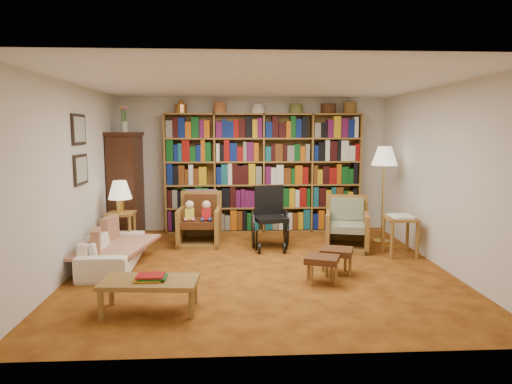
{
  "coord_description": "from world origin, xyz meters",
  "views": [
    {
      "loc": [
        -0.4,
        -6.11,
        1.88
      ],
      "look_at": [
        -0.03,
        0.6,
        0.98
      ],
      "focal_mm": 32.0,
      "sensor_mm": 36.0,
      "label": 1
    }
  ],
  "objects": [
    {
      "name": "side_table_papers",
      "position": [
        2.15,
        0.51,
        0.48
      ],
      "size": [
        0.51,
        0.51,
        0.62
      ],
      "color": "olive",
      "rests_on": "floor"
    },
    {
      "name": "ceiling",
      "position": [
        0.0,
        0.0,
        2.5
      ],
      "size": [
        5.0,
        5.0,
        0.0
      ],
      "primitive_type": "plane",
      "rotation": [
        3.14,
        0.0,
        0.0
      ],
      "color": "white",
      "rests_on": "wall_back"
    },
    {
      "name": "floor",
      "position": [
        0.0,
        0.0,
        0.0
      ],
      "size": [
        5.0,
        5.0,
        0.0
      ],
      "primitive_type": "plane",
      "color": "#9C5818",
      "rests_on": "ground"
    },
    {
      "name": "framed_pictures",
      "position": [
        -2.48,
        0.3,
        1.62
      ],
      "size": [
        0.03,
        0.52,
        0.97
      ],
      "color": "black",
      "rests_on": "wall_left"
    },
    {
      "name": "wheelchair",
      "position": [
        0.22,
        1.12,
        0.45
      ],
      "size": [
        0.58,
        0.8,
        1.0
      ],
      "color": "black",
      "rests_on": "floor"
    },
    {
      "name": "sofa",
      "position": [
        -2.05,
        0.18,
        0.24
      ],
      "size": [
        1.63,
        0.68,
        0.47
      ],
      "primitive_type": "imported",
      "rotation": [
        0.0,
        0.0,
        1.6
      ],
      "color": "white",
      "rests_on": "floor"
    },
    {
      "name": "wall_left",
      "position": [
        -2.5,
        0.0,
        1.25
      ],
      "size": [
        0.0,
        5.0,
        5.0
      ],
      "primitive_type": "plane",
      "rotation": [
        1.57,
        0.0,
        1.57
      ],
      "color": "silver",
      "rests_on": "floor"
    },
    {
      "name": "wall_right",
      "position": [
        2.5,
        0.0,
        1.25
      ],
      "size": [
        0.0,
        5.0,
        5.0
      ],
      "primitive_type": "plane",
      "rotation": [
        1.57,
        0.0,
        -1.57
      ],
      "color": "silver",
      "rests_on": "floor"
    },
    {
      "name": "armchair_sage",
      "position": [
        1.43,
        1.0,
        0.32
      ],
      "size": [
        0.83,
        0.84,
        0.84
      ],
      "color": "olive",
      "rests_on": "floor"
    },
    {
      "name": "armchair_leather",
      "position": [
        -0.93,
        1.42,
        0.36
      ],
      "size": [
        0.73,
        0.77,
        0.88
      ],
      "color": "olive",
      "rests_on": "floor"
    },
    {
      "name": "bookshelf",
      "position": [
        0.2,
        2.33,
        1.17
      ],
      "size": [
        3.6,
        0.3,
        2.42
      ],
      "color": "olive",
      "rests_on": "floor"
    },
    {
      "name": "coffee_table",
      "position": [
        -1.26,
        -1.48,
        0.3
      ],
      "size": [
        1.03,
        0.57,
        0.4
      ],
      "color": "olive",
      "rests_on": "floor"
    },
    {
      "name": "cushion_right",
      "position": [
        -2.18,
        -0.17,
        0.45
      ],
      "size": [
        0.18,
        0.36,
        0.35
      ],
      "primitive_type": "cube",
      "rotation": [
        0.0,
        0.0,
        0.2
      ],
      "color": "maroon",
      "rests_on": "sofa"
    },
    {
      "name": "side_table_lamp",
      "position": [
        -2.15,
        1.1,
        0.44
      ],
      "size": [
        0.43,
        0.43,
        0.6
      ],
      "color": "olive",
      "rests_on": "floor"
    },
    {
      "name": "cushion_left",
      "position": [
        -2.18,
        0.53,
        0.45
      ],
      "size": [
        0.19,
        0.39,
        0.38
      ],
      "primitive_type": "cube",
      "rotation": [
        0.0,
        0.0,
        -0.2
      ],
      "color": "maroon",
      "rests_on": "sofa"
    },
    {
      "name": "sofa_throw",
      "position": [
        -2.0,
        0.18,
        0.3
      ],
      "size": [
        1.02,
        1.57,
        0.04
      ],
      "primitive_type": "cube",
      "rotation": [
        0.0,
        0.0,
        -0.18
      ],
      "color": "beige",
      "rests_on": "sofa"
    },
    {
      "name": "footstool_b",
      "position": [
        0.98,
        -0.33,
        0.28
      ],
      "size": [
        0.5,
        0.46,
        0.34
      ],
      "color": "#512B15",
      "rests_on": "floor"
    },
    {
      "name": "curio_cabinet",
      "position": [
        -2.25,
        2.0,
        0.95
      ],
      "size": [
        0.5,
        0.95,
        2.4
      ],
      "color": "#32180D",
      "rests_on": "floor"
    },
    {
      "name": "wall_back",
      "position": [
        0.0,
        2.5,
        1.25
      ],
      "size": [
        5.0,
        0.0,
        5.0
      ],
      "primitive_type": "plane",
      "rotation": [
        1.57,
        0.0,
        0.0
      ],
      "color": "silver",
      "rests_on": "floor"
    },
    {
      "name": "table_lamp",
      "position": [
        -2.15,
        1.1,
        0.94
      ],
      "size": [
        0.37,
        0.37,
        0.5
      ],
      "color": "gold",
      "rests_on": "side_table_lamp"
    },
    {
      "name": "floor_lamp",
      "position": [
        2.15,
        1.34,
        1.4
      ],
      "size": [
        0.43,
        0.43,
        1.63
      ],
      "color": "gold",
      "rests_on": "floor"
    },
    {
      "name": "footstool_a",
      "position": [
        0.72,
        -0.68,
        0.28
      ],
      "size": [
        0.49,
        0.46,
        0.34
      ],
      "color": "#512B15",
      "rests_on": "floor"
    },
    {
      "name": "wall_front",
      "position": [
        0.0,
        -2.5,
        1.25
      ],
      "size": [
        5.0,
        0.0,
        5.0
      ],
      "primitive_type": "plane",
      "rotation": [
        -1.57,
        0.0,
        0.0
      ],
      "color": "silver",
      "rests_on": "floor"
    }
  ]
}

